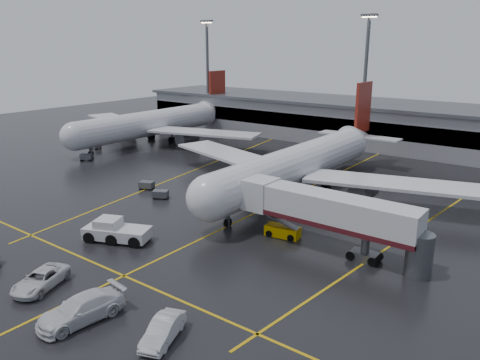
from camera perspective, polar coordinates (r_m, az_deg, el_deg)
The scene contains 21 objects.
ground at distance 59.18m, azimuth 2.72°, elevation -3.62°, with size 220.00×220.00×0.00m, color black.
apron_line_centre at distance 59.17m, azimuth 2.72°, elevation -3.61°, with size 0.25×90.00×0.02m, color gold.
apron_line_stop at distance 44.24m, azimuth -13.93°, elevation -11.23°, with size 60.00×0.25×0.02m, color gold.
apron_line_left at distance 78.57m, azimuth -5.22°, elevation 1.36°, with size 0.25×70.00×0.02m, color gold.
apron_line_right at distance 61.01m, azimuth 22.41°, elevation -4.25°, with size 0.25×70.00×0.02m, color gold.
terminal at distance 100.32m, azimuth 18.51°, elevation 6.34°, with size 122.00×19.00×8.60m.
light_mast_left at distance 116.64m, azimuth -3.97°, elevation 13.42°, with size 3.00×1.20×25.45m.
light_mast_mid at distance 95.42m, azimuth 14.98°, elevation 12.32°, with size 3.00×1.20×25.45m.
main_airliner at distance 65.87m, azimuth 7.54°, elevation 2.15°, with size 48.80×45.60×14.10m.
second_airliner at distance 101.05m, azimuth -10.15°, elevation 6.93°, with size 48.80×45.60×14.10m.
jet_bridge at distance 47.35m, azimuth 10.57°, elevation -3.98°, with size 19.90×3.40×6.05m.
pushback_tractor at distance 51.53m, azimuth -14.88°, elevation -6.08°, with size 7.46×5.28×2.47m.
belt_loader at distance 51.22m, azimuth 5.21°, elevation -6.20°, with size 3.95×2.24×2.38m.
service_van_a at distance 44.16m, azimuth -23.07°, elevation -11.07°, with size 2.55×5.54×1.54m, color silver.
service_van_b at distance 38.29m, azimuth -18.74°, elevation -14.62°, with size 2.71×6.68×1.94m, color silver.
service_van_c at distance 34.87m, azimuth -9.32°, elevation -17.56°, with size 1.65×4.73×1.56m, color silver.
baggage_cart_a at distance 64.09m, azimuth -9.62°, elevation -1.67°, with size 2.38×2.12×1.12m.
baggage_cart_b at distance 68.61m, azimuth -11.27°, elevation -0.56°, with size 2.34×1.95×1.12m.
baggage_cart_c at distance 70.21m, azimuth -3.24°, elevation 0.12°, with size 2.36×2.01×1.12m.
baggage_cart_d at distance 97.85m, azimuth -17.08°, elevation 4.03°, with size 2.22×1.67×1.12m.
baggage_cart_e at distance 88.60m, azimuth -18.19°, elevation 2.72°, with size 2.38×2.25×1.12m.
Camera 1 is at (31.25, -46.10, 20.03)m, focal length 35.12 mm.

